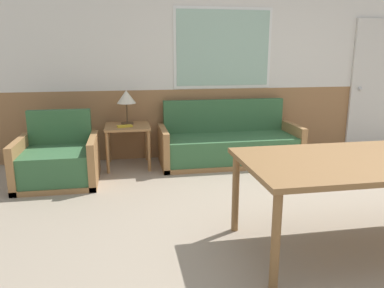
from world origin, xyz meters
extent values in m
plane|color=gray|center=(0.00, 0.00, 0.00)|extent=(16.00, 16.00, 0.00)
cube|color=#996B42|center=(0.00, 2.63, 0.49)|extent=(7.20, 0.06, 0.99)
cube|color=silver|center=(0.00, 2.63, 1.84)|extent=(7.20, 0.06, 1.71)
cube|color=white|center=(-0.33, 2.59, 1.56)|extent=(1.42, 0.01, 1.11)
cube|color=#99BCA8|center=(-0.33, 2.58, 1.56)|extent=(1.34, 0.02, 1.03)
cube|color=#9E7042|center=(-0.33, 2.14, 0.03)|extent=(1.91, 0.76, 0.06)
cube|color=#38663D|center=(-0.33, 2.12, 0.22)|extent=(1.75, 0.68, 0.32)
cube|color=#38663D|center=(-0.33, 2.48, 0.62)|extent=(1.75, 0.10, 0.46)
cube|color=#9E7042|center=(-1.25, 2.14, 0.26)|extent=(0.08, 0.76, 0.52)
cube|color=#9E7042|center=(0.58, 2.14, 0.26)|extent=(0.08, 0.76, 0.52)
cube|color=#9E7042|center=(-2.54, 1.71, 0.03)|extent=(0.91, 0.81, 0.06)
cube|color=#38663D|center=(-2.54, 1.69, 0.23)|extent=(0.75, 0.73, 0.34)
cube|color=#38663D|center=(-2.54, 2.06, 0.61)|extent=(0.75, 0.10, 0.42)
cube|color=#9E7042|center=(-2.95, 1.71, 0.27)|extent=(0.08, 0.81, 0.54)
cube|color=#9E7042|center=(-2.13, 1.71, 0.27)|extent=(0.08, 0.81, 0.54)
cube|color=#9E7042|center=(-1.72, 2.24, 0.55)|extent=(0.58, 0.58, 0.03)
cylinder|color=#9E7042|center=(-1.98, 1.98, 0.27)|extent=(0.04, 0.04, 0.54)
cylinder|color=#9E7042|center=(-1.45, 1.98, 0.27)|extent=(0.04, 0.04, 0.54)
cylinder|color=#9E7042|center=(-1.98, 2.50, 0.27)|extent=(0.04, 0.04, 0.54)
cylinder|color=#9E7042|center=(-1.45, 2.50, 0.27)|extent=(0.04, 0.04, 0.54)
cylinder|color=#4C3823|center=(-1.71, 2.34, 0.58)|extent=(0.17, 0.17, 0.02)
cylinder|color=#4C3823|center=(-1.71, 2.34, 0.72)|extent=(0.02, 0.02, 0.26)
cone|color=beige|center=(-1.71, 2.34, 0.93)|extent=(0.25, 0.25, 0.17)
cube|color=gold|center=(-1.75, 2.14, 0.57)|extent=(0.21, 0.14, 0.02)
cube|color=olive|center=(0.19, -0.26, 0.71)|extent=(2.18, 0.99, 0.04)
cylinder|color=olive|center=(-0.84, -0.69, 0.35)|extent=(0.06, 0.06, 0.69)
cylinder|color=olive|center=(-0.84, 0.18, 0.35)|extent=(0.06, 0.06, 0.69)
cube|color=silver|center=(2.14, 2.58, 1.00)|extent=(0.87, 0.04, 2.00)
sphere|color=silver|center=(1.84, 2.54, 0.96)|extent=(0.06, 0.06, 0.06)
camera|label=1|loc=(-1.74, -2.70, 1.52)|focal=35.00mm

